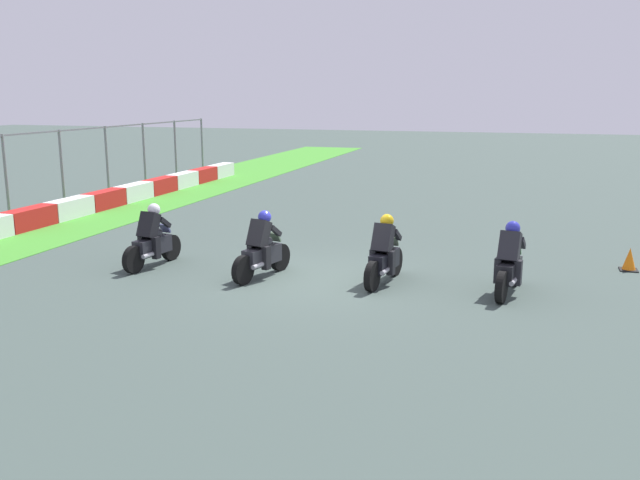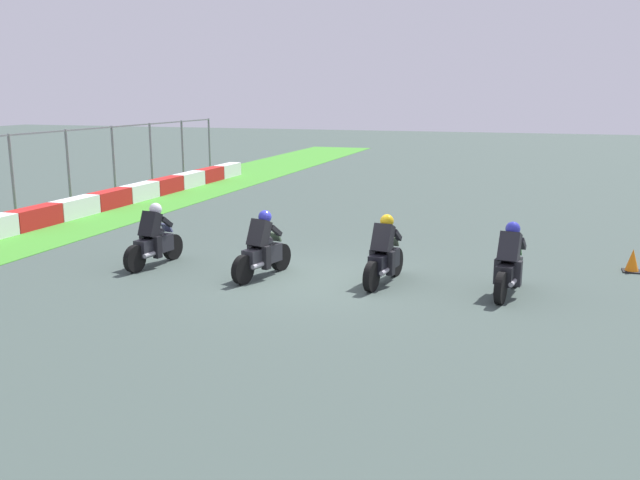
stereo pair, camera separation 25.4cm
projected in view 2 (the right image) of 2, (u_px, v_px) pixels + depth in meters
ground_plane at (318, 279)px, 15.19m from camera, size 120.00×120.00×0.00m
rider_lane_a at (509, 265)px, 13.91m from camera, size 2.04×0.60×1.51m
rider_lane_b at (384, 255)px, 14.75m from camera, size 2.04×0.60×1.51m
rider_lane_c at (262, 250)px, 15.25m from camera, size 2.01×0.66×1.51m
rider_lane_d at (154, 240)px, 16.26m from camera, size 2.04×0.59×1.51m
traffic_cone at (632, 261)px, 15.78m from camera, size 0.40×0.40×0.54m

